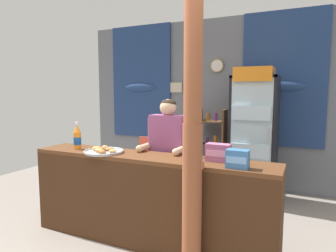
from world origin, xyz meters
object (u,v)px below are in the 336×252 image
Objects in this scene: snack_box_wafer at (218,153)px; pastry_tray at (104,151)px; drink_fridge at (254,129)px; soda_bottle_iced_tea at (187,150)px; shopkeeper at (168,149)px; timber_post at (193,130)px; plastic_lawn_chair at (147,160)px; soda_bottle_orange_soda at (77,138)px; snack_box_biscuit at (238,159)px; soda_bottle_grape_soda at (192,148)px; stall_counter at (143,194)px; bottle_shelf_rack at (211,147)px.

pastry_tray is at bearing -173.27° from snack_box_wafer.
soda_bottle_iced_tea is (-0.33, -1.89, -0.01)m from drink_fridge.
snack_box_wafer is (0.68, -0.32, 0.07)m from shopkeeper.
timber_post reaches higher than plastic_lawn_chair.
soda_bottle_orange_soda is 0.43m from pastry_tray.
soda_bottle_grape_soda is at bearing 153.85° from snack_box_biscuit.
shopkeeper is (0.96, -1.21, 0.48)m from plastic_lawn_chair.
snack_box_biscuit is (1.87, -0.09, -0.05)m from soda_bottle_orange_soda.
shopkeeper is 0.59m from soda_bottle_iced_tea.
soda_bottle_grape_soda is (-0.34, -1.72, -0.02)m from drink_fridge.
soda_bottle_grape_soda reaches higher than plastic_lawn_chair.
timber_post is 6.28× the size of pastry_tray.
drink_fridge is 2.32m from pastry_tray.
pastry_tray is (-0.95, -0.21, -0.07)m from soda_bottle_grape_soda.
plastic_lawn_chair is 1.74m from soda_bottle_orange_soda.
soda_bottle_grape_soda is (1.35, 0.17, -0.05)m from soda_bottle_orange_soda.
stall_counter is at bearing 160.33° from timber_post.
soda_bottle_orange_soda is 0.74× the size of pastry_tray.
pastry_tray is (-0.55, -2.21, 0.28)m from bottle_shelf_rack.
stall_counter is 0.90m from snack_box_wafer.
drink_fridge is at bearing 56.31° from pastry_tray.
soda_bottle_orange_soda reaches higher than stall_counter.
stall_counter is 2.16m from drink_fridge.
snack_box_wafer is (0.12, 0.38, -0.25)m from timber_post.
soda_bottle_grape_soda is at bearing 93.67° from soda_bottle_iced_tea.
soda_bottle_iced_tea is at bearing 6.58° from stall_counter.
snack_box_wafer is at bearing -24.96° from shopkeeper.
shopkeeper is (-0.56, 0.70, -0.32)m from timber_post.
soda_bottle_grape_soda is (0.39, -0.25, 0.08)m from shopkeeper.
plastic_lawn_chair is at bearing 129.87° from soda_bottle_iced_tea.
drink_fridge reaches higher than snack_box_biscuit.
soda_bottle_orange_soda is 1.51× the size of soda_bottle_grape_soda.
snack_box_wafer reaches higher than plastic_lawn_chair.
snack_box_wafer is 0.29m from snack_box_biscuit.
timber_post is at bearing -51.19° from shopkeeper.
stall_counter is at bearing -97.55° from shopkeeper.
snack_box_wafer is at bearing -71.58° from bottle_shelf_rack.
soda_bottle_iced_tea is at bearing -86.33° from soda_bottle_grape_soda.
shopkeeper is at bearing 128.81° from timber_post.
timber_post is at bearing -94.54° from drink_fridge.
pastry_tray is at bearing -6.43° from soda_bottle_orange_soda.
stall_counter is 0.98m from timber_post.
stall_counter is 0.99× the size of timber_post.
stall_counter is 0.62m from shopkeeper.
shopkeeper reaches higher than snack_box_biscuit.
stall_counter is at bearing -61.91° from plastic_lawn_chair.
soda_bottle_orange_soda reaches higher than snack_box_biscuit.
shopkeeper is 6.72× the size of snack_box_wafer.
drink_fridge is at bearing 80.08° from soda_bottle_iced_tea.
soda_bottle_grape_soda reaches higher than pastry_tray.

